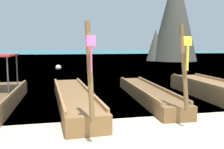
{
  "coord_description": "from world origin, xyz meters",
  "views": [
    {
      "loc": [
        -1.95,
        -5.49,
        2.18
      ],
      "look_at": [
        0.0,
        3.47,
        1.1
      ],
      "focal_mm": 39.23,
      "sensor_mm": 36.0,
      "label": 1
    }
  ],
  "objects_px": {
    "longtail_boat_pink_ribbon": "(74,98)",
    "karst_rock": "(174,15)",
    "longtail_boat_yellow_ribbon": "(147,93)",
    "mooring_buoy_near": "(58,68)",
    "longtail_boat_blue_ribbon": "(210,89)"
  },
  "relations": [
    {
      "from": "longtail_boat_pink_ribbon",
      "to": "karst_rock",
      "type": "height_order",
      "value": "karst_rock"
    },
    {
      "from": "longtail_boat_pink_ribbon",
      "to": "longtail_boat_yellow_ribbon",
      "type": "distance_m",
      "value": 3.03
    },
    {
      "from": "longtail_boat_yellow_ribbon",
      "to": "karst_rock",
      "type": "relative_size",
      "value": 0.5
    },
    {
      "from": "karst_rock",
      "to": "mooring_buoy_near",
      "type": "distance_m",
      "value": 20.75
    },
    {
      "from": "longtail_boat_blue_ribbon",
      "to": "karst_rock",
      "type": "xyz_separation_m",
      "value": [
        10.03,
        23.96,
        6.23
      ]
    },
    {
      "from": "longtail_boat_blue_ribbon",
      "to": "mooring_buoy_near",
      "type": "bearing_deg",
      "value": 116.2
    },
    {
      "from": "karst_rock",
      "to": "mooring_buoy_near",
      "type": "xyz_separation_m",
      "value": [
        -16.41,
        -11.0,
        -6.32
      ]
    },
    {
      "from": "longtail_boat_pink_ribbon",
      "to": "mooring_buoy_near",
      "type": "relative_size",
      "value": 14.11
    },
    {
      "from": "longtail_boat_yellow_ribbon",
      "to": "longtail_boat_blue_ribbon",
      "type": "relative_size",
      "value": 1.16
    },
    {
      "from": "longtail_boat_pink_ribbon",
      "to": "longtail_boat_yellow_ribbon",
      "type": "relative_size",
      "value": 1.04
    },
    {
      "from": "longtail_boat_pink_ribbon",
      "to": "longtail_boat_blue_ribbon",
      "type": "xyz_separation_m",
      "value": [
        5.81,
        0.35,
        0.06
      ]
    },
    {
      "from": "longtail_boat_pink_ribbon",
      "to": "karst_rock",
      "type": "xyz_separation_m",
      "value": [
        15.84,
        24.31,
        6.3
      ]
    },
    {
      "from": "longtail_boat_pink_ribbon",
      "to": "longtail_boat_blue_ribbon",
      "type": "distance_m",
      "value": 5.82
    },
    {
      "from": "mooring_buoy_near",
      "to": "longtail_boat_blue_ribbon",
      "type": "bearing_deg",
      "value": -63.8
    },
    {
      "from": "longtail_boat_blue_ribbon",
      "to": "mooring_buoy_near",
      "type": "relative_size",
      "value": 11.68
    }
  ]
}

